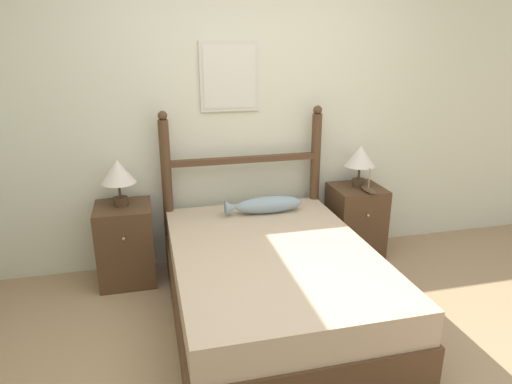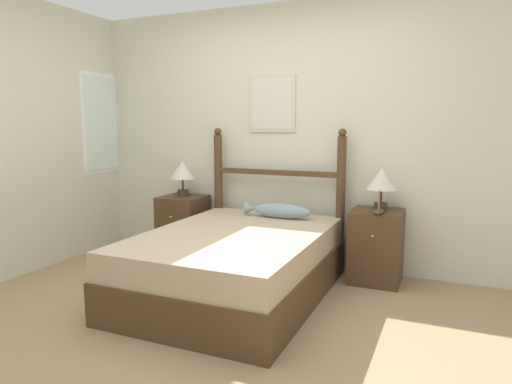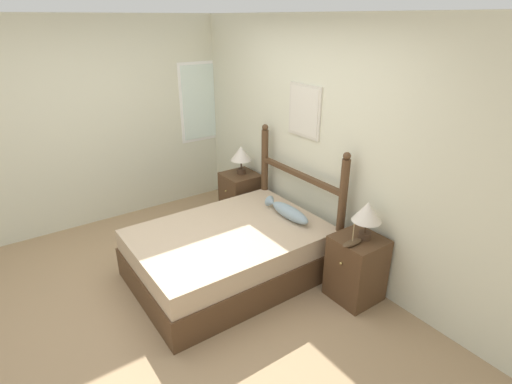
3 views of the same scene
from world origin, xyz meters
name	(u,v)px [view 1 (image 1 of 3)]	position (x,y,z in m)	size (l,w,h in m)	color
ground_plane	(312,379)	(0.00, 0.00, 0.00)	(16.00, 16.00, 0.00)	#9E7F5B
wall_back	(246,115)	(0.00, 1.73, 1.28)	(6.40, 0.08, 2.55)	beige
bed	(273,284)	(-0.05, 0.66, 0.26)	(1.37, 1.92, 0.53)	#4C331E
headboard	(244,184)	(-0.05, 1.58, 0.72)	(1.37, 0.08, 1.36)	#4C331E
nightstand_left	(126,244)	(-1.05, 1.46, 0.32)	(0.44, 0.45, 0.65)	#4C331E
nightstand_right	(355,221)	(0.95, 1.46, 0.32)	(0.44, 0.45, 0.65)	#4C331E
table_lamp_left	(118,173)	(-1.06, 1.48, 0.91)	(0.27, 0.27, 0.37)	#422D1E
table_lamp_right	(360,157)	(0.97, 1.49, 0.91)	(0.27, 0.27, 0.37)	#422D1E
model_boat	(368,189)	(0.98, 1.32, 0.67)	(0.08, 0.23, 0.21)	#4C3823
fish_pillow	(265,205)	(0.07, 1.33, 0.60)	(0.64, 0.15, 0.14)	#8499A3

